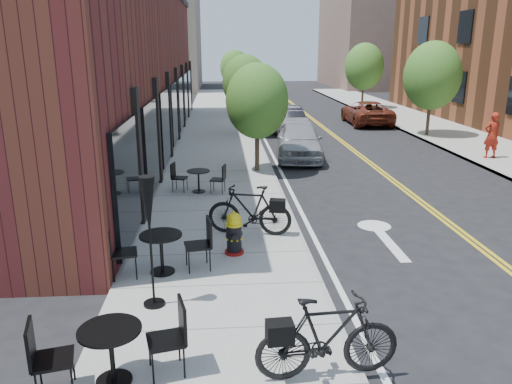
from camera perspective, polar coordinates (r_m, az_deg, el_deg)
name	(u,v)px	position (r m, az deg, el deg)	size (l,w,h in m)	color
ground	(323,287)	(9.79, 7.70, -10.75)	(120.00, 120.00, 0.00)	black
sidewalk_near	(218,166)	(19.03, -4.31, 2.95)	(4.00, 70.00, 0.12)	#9E9B93
building_near	(112,69)	(23.01, -16.09, 13.33)	(5.00, 28.00, 7.00)	#4E191A
bg_building_left	(162,41)	(56.86, -10.74, 16.55)	(8.00, 14.00, 10.00)	#726656
bg_building_right	(375,33)	(61.23, 13.49, 17.29)	(10.00, 16.00, 12.00)	brown
tree_near_a	(257,101)	(17.67, 0.13, 10.34)	(2.20, 2.20, 3.81)	#382B1E
tree_near_b	(245,82)	(25.62, -1.23, 12.42)	(2.30, 2.30, 3.98)	#382B1E
tree_near_c	(239,77)	(33.61, -1.95, 13.00)	(2.10, 2.10, 3.67)	#382B1E
tree_near_d	(235,68)	(41.58, -2.41, 13.97)	(2.40, 2.40, 4.11)	#382B1E
tree_far_b	(432,76)	(26.72, 19.50, 12.41)	(2.80, 2.80, 4.62)	#382B1E
tree_far_c	(364,67)	(38.03, 12.26, 13.83)	(2.80, 2.80, 4.62)	#382B1E
fire_hydrant	(234,234)	(10.74, -2.52, -4.78)	(0.54, 0.54, 0.95)	maroon
bicycle_left	(250,210)	(11.77, -0.75, -2.07)	(0.57, 2.00, 1.20)	black
bicycle_right	(328,337)	(6.96, 8.21, -16.13)	(0.56, 1.97, 1.18)	black
bistro_set_a	(111,348)	(7.09, -16.23, -16.70)	(1.97, 1.00, 1.03)	black
bistro_set_b	(161,248)	(9.99, -10.77, -6.27)	(1.98, 0.98, 1.04)	black
bistro_set_c	(199,178)	(15.38, -6.58, 1.60)	(1.68, 0.85, 0.88)	black
patio_umbrella	(149,215)	(8.39, -12.16, -2.54)	(0.37, 0.37, 2.30)	black
parked_car_a	(299,141)	(20.53, 4.96, 5.88)	(1.78, 4.42, 1.50)	#9A9DA2
parked_car_b	(287,120)	(26.39, 3.51, 8.17)	(1.55, 4.43, 1.46)	black
parked_car_c	(272,105)	(33.95, 1.84, 9.90)	(1.89, 4.66, 1.35)	silver
parked_car_far	(367,113)	(30.59, 12.52, 8.85)	(2.28, 4.95, 1.38)	maroon
pedestrian	(492,135)	(22.14, 25.35, 5.88)	(0.67, 0.44, 1.83)	maroon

